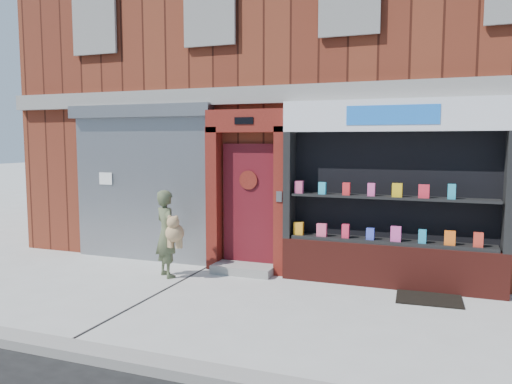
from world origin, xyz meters
The scene contains 8 objects.
ground centered at (0.00, 0.00, 0.00)m, with size 80.00×80.00×0.00m, color #9E9E99.
curb centered at (0.00, -2.15, 0.06)m, with size 60.00×0.30×0.12m, color gray.
building centered at (0.00, 5.99, 4.00)m, with size 12.00×8.16×8.00m.
shutter_bay centered at (-3.00, 1.93, 1.72)m, with size 3.10×0.30×3.04m.
red_door_bay centered at (-0.75, 1.86, 1.46)m, with size 1.52×0.58×2.90m.
pharmacy_bay centered at (1.75, 1.81, 1.37)m, with size 3.50×0.41×3.00m.
woman centered at (-1.89, 1.01, 0.77)m, with size 0.73×0.61×1.51m.
doormat centered at (2.39, 1.27, 0.01)m, with size 0.94×0.66×0.02m, color black.
Camera 1 is at (2.51, -6.37, 2.35)m, focal length 35.00 mm.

